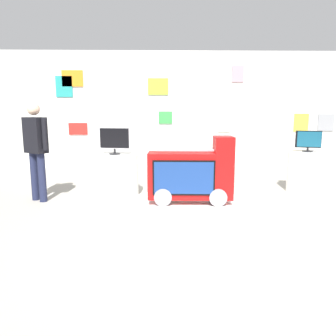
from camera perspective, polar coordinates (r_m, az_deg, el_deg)
ground_plane at (r=4.19m, az=7.36°, el=-10.30°), size 30.00×30.00×0.00m
back_wall_display at (r=8.55m, az=2.95°, el=10.33°), size 10.60×0.13×3.02m
main_display_pedestal at (r=4.23m, az=3.91°, el=-8.00°), size 1.63×1.63×0.28m
novelty_firetruck_tv at (r=4.10m, az=4.30°, el=-1.45°), size 1.09×0.44×0.86m
display_pedestal_left_rear at (r=6.35m, az=23.57°, el=-0.64°), size 0.66×0.66×0.75m
tv_on_left_rear at (r=6.28m, az=23.96°, el=4.56°), size 0.43×0.18×0.38m
display_pedestal_center_rear at (r=5.53m, az=-9.45°, el=-1.39°), size 0.79×0.79×0.75m
tv_on_center_rear at (r=5.44m, az=-9.63°, el=5.14°), size 0.55×0.18×0.46m
shopper_browsing_near_truck at (r=5.56m, az=-22.68°, el=3.91°), size 0.48×0.38×1.60m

